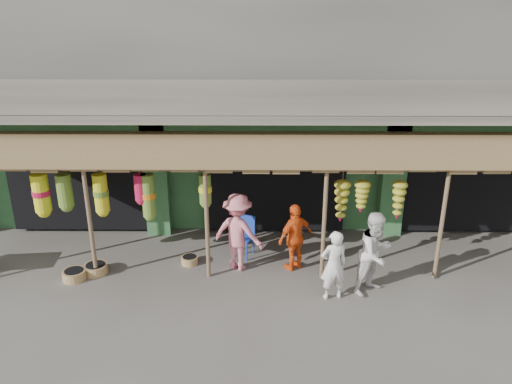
{
  "coord_description": "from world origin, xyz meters",
  "views": [
    {
      "loc": [
        -0.38,
        -9.88,
        5.69
      ],
      "look_at": [
        -0.46,
        1.0,
        1.55
      ],
      "focal_mm": 35.0,
      "sensor_mm": 36.0,
      "label": 1
    }
  ],
  "objects_px": {
    "blue_chair": "(244,233)",
    "person_shopper": "(238,232)",
    "person_vendor": "(295,237)",
    "person_front": "(334,265)",
    "person_right": "(375,253)"
  },
  "relations": [
    {
      "from": "person_front",
      "to": "blue_chair",
      "type": "bearing_deg",
      "value": -57.67
    },
    {
      "from": "person_shopper",
      "to": "person_right",
      "type": "bearing_deg",
      "value": -174.16
    },
    {
      "from": "person_front",
      "to": "person_shopper",
      "type": "bearing_deg",
      "value": -43.74
    },
    {
      "from": "person_right",
      "to": "person_vendor",
      "type": "distance_m",
      "value": 1.84
    },
    {
      "from": "person_right",
      "to": "person_shopper",
      "type": "relative_size",
      "value": 0.99
    },
    {
      "from": "person_front",
      "to": "person_vendor",
      "type": "xyz_separation_m",
      "value": [
        -0.69,
        1.2,
        0.04
      ]
    },
    {
      "from": "person_vendor",
      "to": "person_shopper",
      "type": "distance_m",
      "value": 1.29
    },
    {
      "from": "blue_chair",
      "to": "person_vendor",
      "type": "distance_m",
      "value": 1.38
    },
    {
      "from": "person_right",
      "to": "person_vendor",
      "type": "bearing_deg",
      "value": 110.86
    },
    {
      "from": "person_vendor",
      "to": "person_shopper",
      "type": "relative_size",
      "value": 0.88
    },
    {
      "from": "person_vendor",
      "to": "person_shopper",
      "type": "height_order",
      "value": "person_shopper"
    },
    {
      "from": "person_vendor",
      "to": "person_shopper",
      "type": "bearing_deg",
      "value": -37.36
    },
    {
      "from": "person_right",
      "to": "person_shopper",
      "type": "xyz_separation_m",
      "value": [
        -2.86,
        0.96,
        0.01
      ]
    },
    {
      "from": "blue_chair",
      "to": "person_shopper",
      "type": "distance_m",
      "value": 0.78
    },
    {
      "from": "person_front",
      "to": "person_shopper",
      "type": "relative_size",
      "value": 0.84
    }
  ]
}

